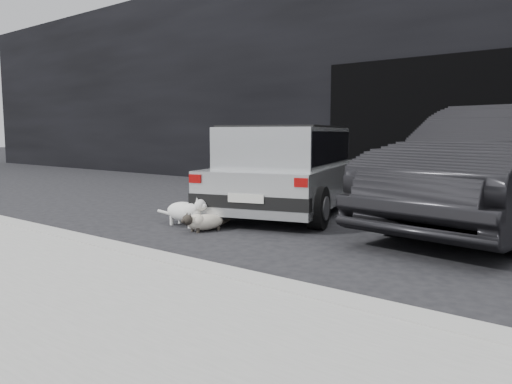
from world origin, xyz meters
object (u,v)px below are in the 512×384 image
Objects in this scene: cat_siamese at (202,222)px; silver_hatchback at (289,166)px; second_car at (505,167)px; cat_white at (187,211)px.

silver_hatchback is at bearing -75.50° from cat_siamese.
second_car is at bearing -5.45° from silver_hatchback.
cat_white is at bearing -2.80° from cat_siamese.
silver_hatchback reaches higher than cat_white.
cat_siamese is 0.41m from cat_white.
second_car is at bearing -125.49° from cat_siamese.
second_car is (2.82, 0.57, 0.07)m from silver_hatchback.
silver_hatchback is at bearing 169.37° from cat_white.
silver_hatchback is 4.40× the size of cat_white.
cat_siamese is at bearing -105.70° from silver_hatchback.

